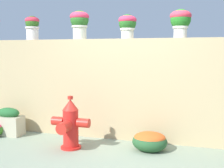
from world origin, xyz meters
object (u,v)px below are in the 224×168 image
(potted_plant_4, at_px, (181,20))
(fire_hydrant, at_px, (70,125))
(flower_bush_right, at_px, (150,141))
(potted_plant_1, at_px, (32,26))
(potted_plant_3, at_px, (127,24))
(potted_plant_2, at_px, (80,22))
(planter_box, at_px, (9,122))

(potted_plant_4, distance_m, fire_hydrant, 2.33)
(fire_hydrant, bearing_deg, flower_bush_right, 13.49)
(potted_plant_1, distance_m, fire_hydrant, 2.07)
(potted_plant_3, bearing_deg, flower_bush_right, -46.02)
(potted_plant_1, distance_m, potted_plant_2, 0.92)
(potted_plant_2, relative_size, fire_hydrant, 0.62)
(potted_plant_2, relative_size, potted_plant_4, 1.12)
(potted_plant_1, relative_size, potted_plant_3, 1.10)
(potted_plant_3, bearing_deg, planter_box, -168.34)
(fire_hydrant, distance_m, flower_bush_right, 1.21)
(potted_plant_1, relative_size, potted_plant_2, 0.87)
(flower_bush_right, distance_m, planter_box, 2.51)
(potted_plant_1, distance_m, flower_bush_right, 2.92)
(potted_plant_3, distance_m, planter_box, 2.66)
(potted_plant_4, height_order, planter_box, potted_plant_4)
(potted_plant_1, xyz_separation_m, flower_bush_right, (2.26, -0.52, -1.77))
(potted_plant_3, height_order, fire_hydrant, potted_plant_3)
(potted_plant_1, bearing_deg, fire_hydrant, -35.78)
(potted_plant_1, height_order, flower_bush_right, potted_plant_1)
(potted_plant_3, distance_m, flower_bush_right, 1.88)
(potted_plant_3, bearing_deg, potted_plant_2, 176.79)
(potted_plant_4, relative_size, fire_hydrant, 0.55)
(potted_plant_4, xyz_separation_m, flower_bush_right, (-0.36, -0.52, -1.79))
(potted_plant_4, bearing_deg, potted_plant_2, 179.22)
(potted_plant_3, relative_size, fire_hydrant, 0.49)
(potted_plant_2, bearing_deg, fire_hydrant, -77.24)
(fire_hydrant, height_order, planter_box, fire_hydrant)
(potted_plant_1, height_order, potted_plant_4, potted_plant_4)
(potted_plant_2, relative_size, potted_plant_3, 1.26)
(fire_hydrant, bearing_deg, potted_plant_2, 102.76)
(planter_box, bearing_deg, potted_plant_1, 60.79)
(potted_plant_2, distance_m, potted_plant_3, 0.87)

